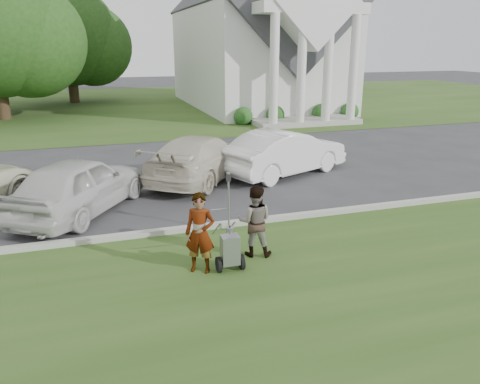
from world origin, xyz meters
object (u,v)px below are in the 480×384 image
church (258,22)px  person_left (200,234)px  car_c (201,158)px  car_d (285,152)px  tree_back (68,41)px  parking_meter_near (229,195)px  car_b (79,185)px  striping_cart (230,250)px  person_right (255,222)px

church → person_left: (-10.11, -24.73, -5.11)m
car_c → person_left: bearing=115.2°
person_left → car_d: 7.91m
church → tree_back: 14.77m
parking_meter_near → car_b: car_b is taller
person_left → car_d: person_left is taller
parking_meter_near → car_c: 4.82m
tree_back → striping_cart: 32.22m
person_right → car_b: bearing=-27.2°
person_right → car_d: bearing=-97.7°
person_right → car_b: size_ratio=0.34×
striping_cart → person_right: 0.96m
person_right → parking_meter_near: bearing=-64.1°
person_left → church: bearing=95.2°
tree_back → person_left: (2.90, -31.61, -3.90)m
person_left → car_c: (1.59, 6.72, -0.07)m
striping_cart → car_b: car_b is taller
car_c → church: bearing=-76.8°
car_b → car_d: (6.92, 2.00, 0.00)m
striping_cart → car_b: 5.43m
person_right → parking_meter_near: size_ratio=1.04×
parking_meter_near → car_d: (3.42, 4.51, -0.15)m
parking_meter_near → car_d: 5.67m
church → car_d: size_ratio=4.98×
striping_cart → car_c: (1.01, 6.85, 0.32)m
church → person_right: church is taller
car_d → person_left: bearing=121.6°
car_b → car_d: bearing=-130.6°
person_right → car_c: 6.32m
church → car_b: church is taller
tree_back → person_right: tree_back is taller
person_left → car_c: bearing=104.1°
church → car_b: size_ratio=5.17×
car_c → car_d: car_d is taller
tree_back → car_b: bearing=-88.8°
church → car_c: church is taller
striping_cart → parking_meter_near: size_ratio=0.74×
car_b → car_d: size_ratio=0.96×
tree_back → person_right: size_ratio=6.13×
person_right → car_c: person_right is taller
car_b → church: bearing=-88.2°
person_right → car_d: (3.29, 6.04, 0.01)m
person_right → car_d: car_d is taller
tree_back → parking_meter_near: 30.20m
church → parking_meter_near: (-8.94, -22.81, -4.99)m
tree_back → car_d: 26.56m
striping_cart → car_d: (4.01, 6.57, 0.35)m
striping_cart → person_left: size_ratio=0.67×
church → car_c: bearing=-115.3°
tree_back → car_c: size_ratio=1.84×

